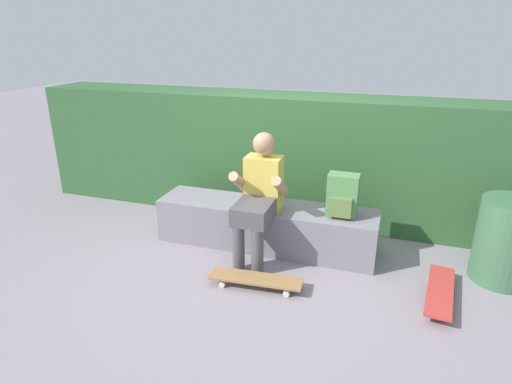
{
  "coord_description": "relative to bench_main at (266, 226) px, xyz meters",
  "views": [
    {
      "loc": [
        1.14,
        -3.41,
        2.08
      ],
      "look_at": [
        -0.08,
        0.27,
        0.6
      ],
      "focal_mm": 30.14,
      "sensor_mm": 36.0,
      "label": 1
    }
  ],
  "objects": [
    {
      "name": "person_skater",
      "position": [
        -0.0,
        -0.22,
        0.42
      ],
      "size": [
        0.49,
        0.62,
        1.19
      ],
      "color": "gold",
      "rests_on": "ground"
    },
    {
      "name": "bench_main",
      "position": [
        0.0,
        0.0,
        0.0
      ],
      "size": [
        2.19,
        0.5,
        0.44
      ],
      "color": "slate",
      "rests_on": "ground"
    },
    {
      "name": "skateboard_near_person",
      "position": [
        0.14,
        -0.75,
        -0.15
      ],
      "size": [
        0.81,
        0.26,
        0.09
      ],
      "color": "olive",
      "rests_on": "ground"
    },
    {
      "name": "skateboard_beside_bench",
      "position": [
        1.63,
        -0.45,
        -0.15
      ],
      "size": [
        0.29,
        0.82,
        0.09
      ],
      "color": "#BC3833",
      "rests_on": "ground"
    },
    {
      "name": "hedge_row",
      "position": [
        -0.01,
        0.9,
        0.48
      ],
      "size": [
        6.07,
        0.68,
        1.4
      ],
      "color": "#2E592F",
      "rests_on": "ground"
    },
    {
      "name": "backpack_on_bench",
      "position": [
        0.74,
        -0.01,
        0.41
      ],
      "size": [
        0.28,
        0.23,
        0.4
      ],
      "color": "#51894C",
      "rests_on": "bench_main"
    },
    {
      "name": "trash_bin",
      "position": [
        2.15,
        0.05,
        0.15
      ],
      "size": [
        0.51,
        0.51,
        0.75
      ],
      "color": "#3D6B47",
      "rests_on": "ground"
    },
    {
      "name": "ground_plane",
      "position": [
        0.0,
        -0.34,
        -0.22
      ],
      "size": [
        24.0,
        24.0,
        0.0
      ],
      "primitive_type": "plane",
      "color": "gray"
    }
  ]
}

